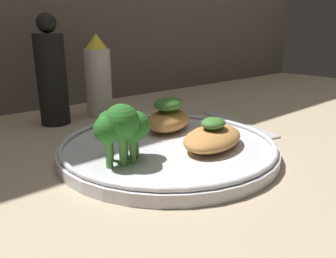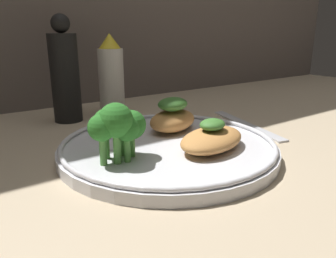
{
  "view_description": "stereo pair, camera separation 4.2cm",
  "coord_description": "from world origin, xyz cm",
  "views": [
    {
      "loc": [
        -26.5,
        -30.0,
        15.43
      ],
      "look_at": [
        0.0,
        0.0,
        3.4
      ],
      "focal_mm": 35.0,
      "sensor_mm": 36.0,
      "label": 1
    },
    {
      "loc": [
        -23.23,
        -32.59,
        15.43
      ],
      "look_at": [
        0.0,
        0.0,
        3.4
      ],
      "focal_mm": 35.0,
      "sensor_mm": 36.0,
      "label": 2
    }
  ],
  "objects": [
    {
      "name": "plate",
      "position": [
        0.0,
        0.0,
        0.99
      ],
      "size": [
        27.97,
        27.97,
        2.0
      ],
      "color": "silver",
      "rests_on": "ground_plane"
    },
    {
      "name": "pepper_grinder",
      "position": [
        -4.84,
        23.79,
        8.27
      ],
      "size": [
        4.85,
        4.85,
        18.21
      ],
      "color": "black",
      "rests_on": "ground_plane"
    },
    {
      "name": "ground_plane",
      "position": [
        0.0,
        0.0,
        -0.5
      ],
      "size": [
        180.0,
        180.0,
        1.0
      ],
      "primitive_type": "cube",
      "color": "tan"
    },
    {
      "name": "broccoli_bunch",
      "position": [
        -7.68,
        -1.34,
        5.51
      ],
      "size": [
        6.97,
        5.71,
        6.81
      ],
      "color": "#569942",
      "rests_on": "plate"
    },
    {
      "name": "sauce_bottle",
      "position": [
        3.86,
        23.79,
        7.19
      ],
      "size": [
        4.72,
        4.72,
        15.04
      ],
      "color": "white",
      "rests_on": "ground_plane"
    },
    {
      "name": "grilled_meat_front",
      "position": [
        3.3,
        -4.66,
        2.79
      ],
      "size": [
        11.8,
        9.15,
        3.82
      ],
      "color": "#BC7F42",
      "rests_on": "plate"
    },
    {
      "name": "grilled_meat_middle",
      "position": [
        4.06,
        4.53,
        3.4
      ],
      "size": [
        10.11,
        8.65,
        4.88
      ],
      "color": "#BC7F42",
      "rests_on": "plate"
    },
    {
      "name": "fork",
      "position": [
        18.57,
        3.15,
        0.3
      ],
      "size": [
        6.55,
        18.91,
        0.6
      ],
      "color": "silver",
      "rests_on": "ground_plane"
    }
  ]
}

